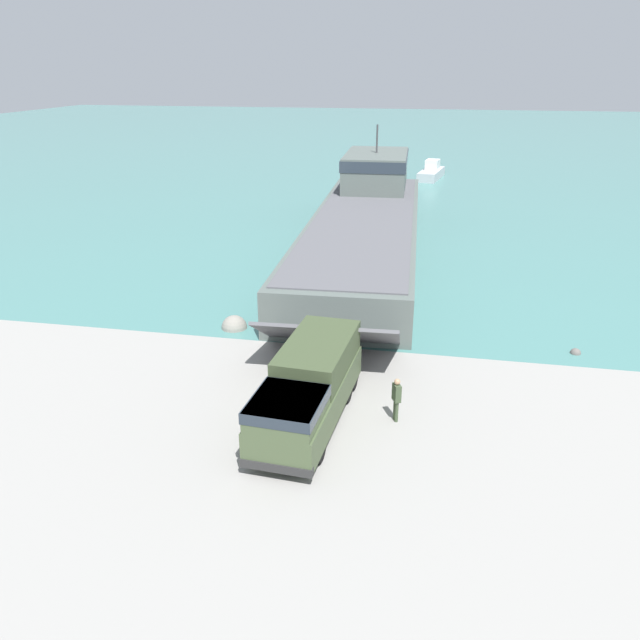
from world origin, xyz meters
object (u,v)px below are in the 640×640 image
(soldier_on_ramp, at_px, (396,397))
(moored_boat_a, at_px, (431,172))
(landing_craft, at_px, (367,217))
(military_truck, at_px, (309,387))

(soldier_on_ramp, bearing_deg, moored_boat_a, -114.47)
(landing_craft, distance_m, soldier_on_ramp, 26.52)
(military_truck, bearing_deg, soldier_on_ramp, 105.27)
(military_truck, distance_m, moored_boat_a, 57.80)
(military_truck, relative_size, soldier_on_ramp, 4.48)
(landing_craft, height_order, moored_boat_a, landing_craft)
(soldier_on_ramp, bearing_deg, military_truck, -13.60)
(military_truck, xyz_separation_m, soldier_on_ramp, (3.32, 0.65, -0.44))
(military_truck, bearing_deg, landing_craft, -173.59)
(landing_craft, bearing_deg, moored_boat_a, 80.02)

